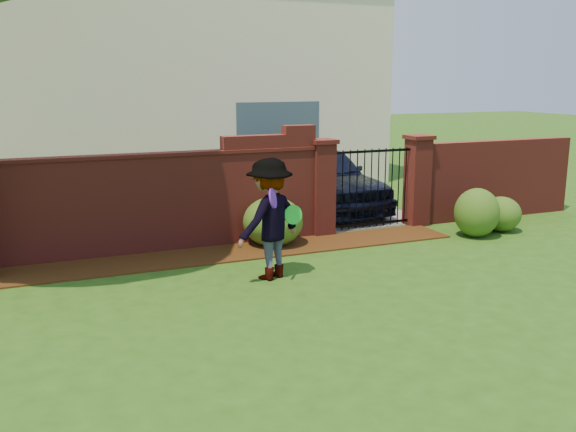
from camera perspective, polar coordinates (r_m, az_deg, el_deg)
name	(u,v)px	position (r m, az deg, el deg)	size (l,w,h in m)	color
ground	(287,323)	(8.07, -0.12, -9.68)	(80.00, 80.00, 0.01)	#254D13
mulch_bed	(159,261)	(10.85, -11.61, -4.00)	(11.10, 1.08, 0.03)	#331A09
brick_wall	(85,205)	(11.14, -17.83, 0.91)	(8.70, 0.31, 2.16)	maroon
brick_wall_return	(494,179)	(14.61, 18.11, 3.19)	(4.00, 0.25, 1.70)	maroon
pillar_left	(322,187)	(12.29, 3.07, 2.66)	(0.50, 0.50, 1.88)	maroon
pillar_right	(417,180)	(13.38, 11.61, 3.22)	(0.50, 0.50, 1.88)	maroon
iron_gate	(371,188)	(12.82, 7.51, 2.51)	(1.78, 0.03, 1.60)	black
driveway	(293,196)	(16.49, 0.46, 1.82)	(3.20, 8.00, 0.01)	gray
house	(162,73)	(19.30, -11.36, 12.54)	(12.40, 6.40, 6.30)	#EAE3C4
car	(324,179)	(14.49, 3.24, 3.37)	(1.80, 4.48, 1.53)	black
shrub_left	(273,222)	(11.55, -1.37, -0.51)	(1.11, 1.11, 0.91)	#255018
shrub_middle	(477,213)	(12.73, 16.69, 0.29)	(0.87, 0.87, 0.95)	#255018
shrub_right	(501,214)	(13.37, 18.70, 0.17)	(0.79, 0.79, 0.70)	#255018
man	(271,219)	(9.54, -1.53, -0.32)	(1.20, 0.69, 1.86)	gray
frisbee_purple	(273,198)	(9.13, -1.37, 1.61)	(0.30, 0.30, 0.03)	#5E1EBF
frisbee_green	(293,215)	(9.64, 0.45, 0.12)	(0.30, 0.30, 0.03)	green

